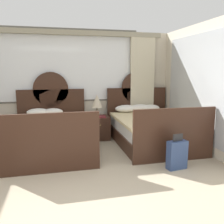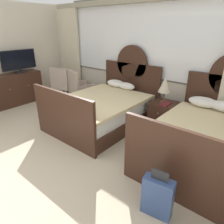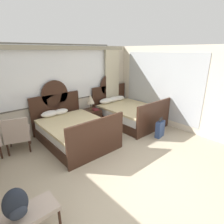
{
  "view_description": "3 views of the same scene",
  "coord_description": "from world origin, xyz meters",
  "px_view_note": "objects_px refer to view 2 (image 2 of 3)",
  "views": [
    {
      "loc": [
        0.06,
        -2.53,
        1.73
      ],
      "look_at": [
        1.14,
        2.09,
        0.89
      ],
      "focal_mm": 38.39,
      "sensor_mm": 36.0,
      "label": 1
    },
    {
      "loc": [
        2.82,
        -0.62,
        2.1
      ],
      "look_at": [
        0.92,
        1.67,
        0.83
      ],
      "focal_mm": 32.66,
      "sensor_mm": 36.0,
      "label": 2
    },
    {
      "loc": [
        -2.37,
        -1.72,
        2.55
      ],
      "look_at": [
        0.87,
        1.96,
        0.86
      ],
      "focal_mm": 28.89,
      "sensor_mm": 36.0,
      "label": 3
    }
  ],
  "objects_px": {
    "armchair_by_window_centre": "(63,83)",
    "suitcase_on_floor": "(158,197)",
    "dresser_minibar": "(6,91)",
    "table_lamp_on_nightstand": "(165,85)",
    "tv_flatscreen": "(19,61)",
    "nightstand_between_beds": "(163,115)",
    "book_on_nightstand": "(165,104)",
    "bed_near_window": "(104,108)",
    "bed_near_mirror": "(208,141)",
    "armchair_by_window_left": "(79,87)"
  },
  "relations": [
    {
      "from": "book_on_nightstand",
      "to": "suitcase_on_floor",
      "type": "height_order",
      "value": "suitcase_on_floor"
    },
    {
      "from": "book_on_nightstand",
      "to": "armchair_by_window_left",
      "type": "relative_size",
      "value": 0.27
    },
    {
      "from": "tv_flatscreen",
      "to": "armchair_by_window_centre",
      "type": "bearing_deg",
      "value": 53.59
    },
    {
      "from": "table_lamp_on_nightstand",
      "to": "dresser_minibar",
      "type": "bearing_deg",
      "value": -157.62
    },
    {
      "from": "bed_near_window",
      "to": "table_lamp_on_nightstand",
      "type": "xyz_separation_m",
      "value": [
        1.1,
        0.69,
        0.6
      ]
    },
    {
      "from": "dresser_minibar",
      "to": "tv_flatscreen",
      "type": "relative_size",
      "value": 2.03
    },
    {
      "from": "suitcase_on_floor",
      "to": "bed_near_mirror",
      "type": "bearing_deg",
      "value": 85.58
    },
    {
      "from": "bed_near_window",
      "to": "tv_flatscreen",
      "type": "bearing_deg",
      "value": -171.25
    },
    {
      "from": "tv_flatscreen",
      "to": "dresser_minibar",
      "type": "bearing_deg",
      "value": -92.87
    },
    {
      "from": "armchair_by_window_centre",
      "to": "suitcase_on_floor",
      "type": "distance_m",
      "value": 4.67
    },
    {
      "from": "tv_flatscreen",
      "to": "suitcase_on_floor",
      "type": "bearing_deg",
      "value": -12.04
    },
    {
      "from": "bed_near_mirror",
      "to": "armchair_by_window_centre",
      "type": "height_order",
      "value": "bed_near_mirror"
    },
    {
      "from": "dresser_minibar",
      "to": "armchair_by_window_left",
      "type": "relative_size",
      "value": 2.02
    },
    {
      "from": "nightstand_between_beds",
      "to": "armchair_by_window_left",
      "type": "relative_size",
      "value": 0.59
    },
    {
      "from": "table_lamp_on_nightstand",
      "to": "armchair_by_window_centre",
      "type": "relative_size",
      "value": 0.57
    },
    {
      "from": "bed_near_mirror",
      "to": "dresser_minibar",
      "type": "distance_m",
      "value": 5.13
    },
    {
      "from": "bed_near_window",
      "to": "table_lamp_on_nightstand",
      "type": "distance_m",
      "value": 1.43
    },
    {
      "from": "dresser_minibar",
      "to": "tv_flatscreen",
      "type": "height_order",
      "value": "tv_flatscreen"
    },
    {
      "from": "nightstand_between_beds",
      "to": "armchair_by_window_centre",
      "type": "relative_size",
      "value": 0.59
    },
    {
      "from": "table_lamp_on_nightstand",
      "to": "armchair_by_window_centre",
      "type": "height_order",
      "value": "table_lamp_on_nightstand"
    },
    {
      "from": "armchair_by_window_left",
      "to": "nightstand_between_beds",
      "type": "bearing_deg",
      "value": 4.72
    },
    {
      "from": "nightstand_between_beds",
      "to": "suitcase_on_floor",
      "type": "distance_m",
      "value": 2.39
    },
    {
      "from": "nightstand_between_beds",
      "to": "armchair_by_window_centre",
      "type": "bearing_deg",
      "value": -176.34
    },
    {
      "from": "bed_near_window",
      "to": "armchair_by_window_left",
      "type": "bearing_deg",
      "value": 160.25
    },
    {
      "from": "bed_near_window",
      "to": "table_lamp_on_nightstand",
      "type": "relative_size",
      "value": 4.04
    },
    {
      "from": "bed_near_mirror",
      "to": "nightstand_between_beds",
      "type": "relative_size",
      "value": 3.93
    },
    {
      "from": "table_lamp_on_nightstand",
      "to": "armchair_by_window_centre",
      "type": "distance_m",
      "value": 3.23
    },
    {
      "from": "nightstand_between_beds",
      "to": "book_on_nightstand",
      "type": "xyz_separation_m",
      "value": [
        0.07,
        -0.1,
        0.3
      ]
    },
    {
      "from": "armchair_by_window_centre",
      "to": "suitcase_on_floor",
      "type": "bearing_deg",
      "value": -24.81
    },
    {
      "from": "bed_near_mirror",
      "to": "dresser_minibar",
      "type": "relative_size",
      "value": 1.14
    },
    {
      "from": "armchair_by_window_centre",
      "to": "dresser_minibar",
      "type": "bearing_deg",
      "value": -116.5
    },
    {
      "from": "table_lamp_on_nightstand",
      "to": "book_on_nightstand",
      "type": "height_order",
      "value": "table_lamp_on_nightstand"
    },
    {
      "from": "book_on_nightstand",
      "to": "armchair_by_window_centre",
      "type": "bearing_deg",
      "value": -178.23
    },
    {
      "from": "tv_flatscreen",
      "to": "armchair_by_window_left",
      "type": "distance_m",
      "value": 1.81
    },
    {
      "from": "bed_near_window",
      "to": "dresser_minibar",
      "type": "bearing_deg",
      "value": -161.89
    },
    {
      "from": "bed_near_window",
      "to": "armchair_by_window_centre",
      "type": "bearing_deg",
      "value": 166.88
    },
    {
      "from": "nightstand_between_beds",
      "to": "dresser_minibar",
      "type": "distance_m",
      "value": 4.23
    },
    {
      "from": "bed_near_mirror",
      "to": "armchair_by_window_centre",
      "type": "bearing_deg",
      "value": 173.81
    },
    {
      "from": "bed_near_window",
      "to": "bed_near_mirror",
      "type": "bearing_deg",
      "value": 0.36
    },
    {
      "from": "bed_near_mirror",
      "to": "book_on_nightstand",
      "type": "bearing_deg",
      "value": 151.65
    },
    {
      "from": "bed_near_window",
      "to": "suitcase_on_floor",
      "type": "xyz_separation_m",
      "value": [
        2.15,
        -1.47,
        -0.1
      ]
    },
    {
      "from": "table_lamp_on_nightstand",
      "to": "tv_flatscreen",
      "type": "relative_size",
      "value": 0.57
    },
    {
      "from": "armchair_by_window_centre",
      "to": "tv_flatscreen",
      "type": "bearing_deg",
      "value": -126.41
    },
    {
      "from": "nightstand_between_beds",
      "to": "tv_flatscreen",
      "type": "xyz_separation_m",
      "value": [
        -3.89,
        -1.12,
        0.91
      ]
    },
    {
      "from": "dresser_minibar",
      "to": "suitcase_on_floor",
      "type": "distance_m",
      "value": 4.96
    },
    {
      "from": "bed_near_mirror",
      "to": "armchair_by_window_left",
      "type": "distance_m",
      "value": 3.65
    },
    {
      "from": "dresser_minibar",
      "to": "bed_near_mirror",
      "type": "bearing_deg",
      "value": 10.38
    },
    {
      "from": "bed_near_mirror",
      "to": "dresser_minibar",
      "type": "height_order",
      "value": "bed_near_mirror"
    },
    {
      "from": "table_lamp_on_nightstand",
      "to": "suitcase_on_floor",
      "type": "height_order",
      "value": "table_lamp_on_nightstand"
    },
    {
      "from": "bed_near_window",
      "to": "nightstand_between_beds",
      "type": "distance_m",
      "value": 1.33
    }
  ]
}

